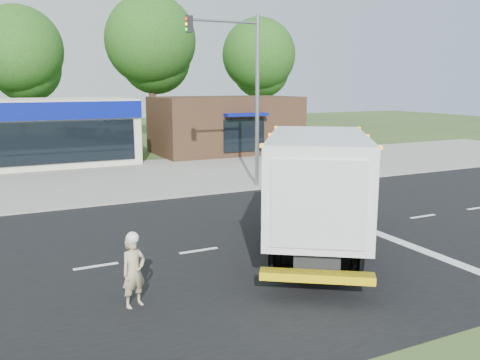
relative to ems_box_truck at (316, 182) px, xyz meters
The scene contains 10 objects.
ground 2.45m from the ems_box_truck, 99.96° to the left, with size 120.00×120.00×0.00m, color #385123.
road_asphalt 2.45m from the ems_box_truck, 99.96° to the left, with size 60.00×14.00×0.02m, color black.
sidewalk 9.74m from the ems_box_truck, 91.40° to the left, with size 60.00×2.40×0.12m, color gray.
parking_apron 15.47m from the ems_box_truck, 90.87° to the left, with size 60.00×9.00×0.02m, color gray.
lane_markings 2.32m from the ems_box_truck, ahead, with size 55.20×7.00×0.01m.
ems_box_truck is the anchor object (origin of this frame).
emergency_worker 6.24m from the ems_box_truck, 164.90° to the right, with size 0.69×0.56×1.73m.
brown_storefront 22.36m from the ems_box_truck, 72.38° to the left, with size 10.00×6.70×4.00m.
traffic_signal_pole 9.62m from the ems_box_truck, 76.64° to the left, with size 3.51×0.25×8.00m.
background_trees 29.99m from the ems_box_truck, 92.10° to the left, with size 36.77×7.39×12.10m.
Camera 1 is at (-8.26, -13.51, 4.89)m, focal length 38.00 mm.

